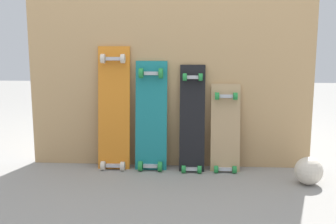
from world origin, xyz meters
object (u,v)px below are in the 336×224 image
Objects in this scene: skateboard_teal at (151,120)px; skateboard_black at (192,123)px; skateboard_orange at (114,112)px; skateboard_natural at (225,133)px; rubber_ball at (309,171)px.

skateboard_teal is 0.30m from skateboard_black.
skateboard_orange is 1.37× the size of skateboard_natural.
skateboard_black reaches higher than rubber_ball.
skateboard_teal is 1.02× the size of skateboard_black.
skateboard_orange is 0.57m from skateboard_black.
skateboard_orange reaches higher than skateboard_natural.
skateboard_natural is 3.80× the size of rubber_ball.
skateboard_orange is at bearing 179.49° from skateboard_teal.
skateboard_black is 0.84m from rubber_ball.
skateboard_orange reaches higher than skateboard_teal.
rubber_ball is at bearing -11.83° from skateboard_orange.
skateboard_black is (0.29, -0.01, -0.02)m from skateboard_teal.
rubber_ball is (1.32, -0.28, -0.32)m from skateboard_orange.
rubber_ball is (0.52, -0.27, -0.18)m from skateboard_natural.
skateboard_natural is at bearing -0.38° from skateboard_orange.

